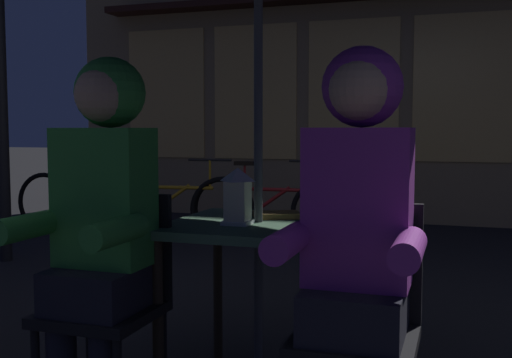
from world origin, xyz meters
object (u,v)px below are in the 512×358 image
at_px(bicycle_third, 272,210).
at_px(cafe_table, 258,246).
at_px(book, 277,215).
at_px(bicycle_second, 173,207).
at_px(lantern, 238,195).
at_px(person_left_hooded, 101,204).
at_px(bicycle_nearest, 86,203).
at_px(chair_right, 358,317).
at_px(person_right_hooded, 357,215).
at_px(chair_left, 111,293).

bearing_deg(bicycle_third, cafe_table, -73.92).
xyz_separation_m(cafe_table, book, (0.04, 0.14, 0.11)).
distance_m(cafe_table, bicycle_second, 3.72).
bearing_deg(lantern, bicycle_second, 120.30).
height_order(person_left_hooded, bicycle_nearest, person_left_hooded).
distance_m(chair_right, book, 0.73).
relative_size(person_left_hooded, bicycle_third, 0.83).
bearing_deg(bicycle_second, person_left_hooded, -67.62).
relative_size(chair_right, person_left_hooded, 0.62).
bearing_deg(bicycle_nearest, bicycle_third, 2.50).
bearing_deg(book, cafe_table, -128.60).
bearing_deg(person_right_hooded, bicycle_third, 111.06).
bearing_deg(chair_left, bicycle_nearest, 125.29).
height_order(chair_left, bicycle_nearest, chair_left).
xyz_separation_m(chair_left, bicycle_second, (-1.47, 3.52, -0.14)).
height_order(chair_right, book, chair_right).
bearing_deg(chair_right, chair_left, 180.00).
distance_m(chair_right, bicycle_third, 3.91).
distance_m(lantern, chair_right, 0.71).
bearing_deg(book, person_right_hooded, -76.03).
height_order(lantern, person_left_hooded, person_left_hooded).
height_order(cafe_table, person_right_hooded, person_right_hooded).
relative_size(chair_left, bicycle_second, 0.52).
bearing_deg(person_left_hooded, chair_right, 3.39).
height_order(lantern, chair_left, lantern).
bearing_deg(person_left_hooded, chair_left, 90.00).
relative_size(cafe_table, bicycle_third, 0.44).
relative_size(person_left_hooded, bicycle_nearest, 0.83).
height_order(cafe_table, bicycle_nearest, bicycle_nearest).
distance_m(chair_left, bicycle_nearest, 4.35).
distance_m(chair_left, book, 0.77).
bearing_deg(book, lantern, -135.86).
xyz_separation_m(cafe_table, bicycle_third, (-0.94, 3.27, -0.29)).
height_order(cafe_table, bicycle_second, bicycle_second).
height_order(lantern, bicycle_third, lantern).
distance_m(bicycle_third, book, 3.30).
bearing_deg(lantern, person_left_hooded, -141.77).
distance_m(bicycle_second, book, 3.63).
height_order(cafe_table, person_left_hooded, person_left_hooded).
bearing_deg(lantern, chair_left, -146.84).
xyz_separation_m(person_right_hooded, book, (-0.44, 0.57, -0.09)).
distance_m(chair_right, bicycle_nearest, 4.96).
distance_m(lantern, bicycle_third, 3.51).
height_order(chair_left, person_left_hooded, person_left_hooded).
bearing_deg(person_right_hooded, chair_right, 90.00).
height_order(cafe_table, chair_left, chair_left).
height_order(chair_left, chair_right, same).
bearing_deg(bicycle_second, book, -56.53).
xyz_separation_m(person_left_hooded, bicycle_second, (-1.47, 3.58, -0.50)).
bearing_deg(person_left_hooded, bicycle_second, 112.38).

